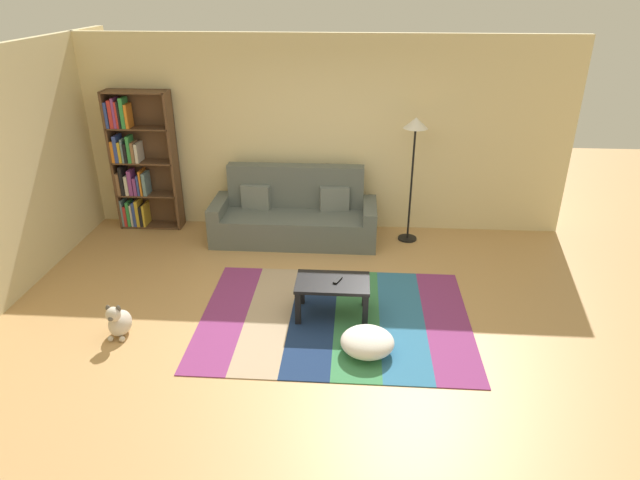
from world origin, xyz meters
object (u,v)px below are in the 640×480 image
at_px(couch, 295,216).
at_px(standing_lamp, 415,139).
at_px(bookshelf, 136,163).
at_px(pouf, 367,342).
at_px(tv_remote, 338,280).
at_px(coffee_table, 333,287).
at_px(dog, 119,322).

xyz_separation_m(couch, standing_lamp, (1.59, 0.07, 1.10)).
relative_size(couch, bookshelf, 1.14).
distance_m(couch, bookshelf, 2.38).
xyz_separation_m(pouf, tv_remote, (-0.32, 0.67, 0.30)).
bearing_deg(coffee_table, dog, -166.22).
relative_size(couch, standing_lamp, 1.31).
distance_m(pouf, tv_remote, 0.80).
relative_size(pouf, standing_lamp, 0.30).
height_order(coffee_table, dog, coffee_table).
height_order(bookshelf, tv_remote, bookshelf).
xyz_separation_m(coffee_table, standing_lamp, (0.96, 2.00, 1.09)).
bearing_deg(couch, standing_lamp, 2.40).
relative_size(couch, tv_remote, 15.07).
bearing_deg(tv_remote, dog, -143.03).
xyz_separation_m(bookshelf, standing_lamp, (3.86, -0.22, 0.48)).
distance_m(pouf, dog, 2.53).
bearing_deg(coffee_table, standing_lamp, 64.25).
bearing_deg(standing_lamp, tv_remote, -114.60).
distance_m(couch, tv_remote, 2.04).
distance_m(bookshelf, standing_lamp, 3.90).
bearing_deg(coffee_table, tv_remote, 8.49).
xyz_separation_m(dog, standing_lamp, (3.12, 2.53, 1.28)).
relative_size(coffee_table, pouf, 1.50).
xyz_separation_m(couch, tv_remote, (0.68, -1.92, 0.09)).
bearing_deg(pouf, dog, 177.09).
xyz_separation_m(bookshelf, coffee_table, (2.90, -2.21, -0.62)).
height_order(couch, dog, couch).
xyz_separation_m(pouf, standing_lamp, (0.59, 2.66, 1.31)).
relative_size(bookshelf, dog, 4.97).
relative_size(coffee_table, standing_lamp, 0.46).
bearing_deg(standing_lamp, coffee_table, -115.75).
bearing_deg(coffee_table, bookshelf, 142.63).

